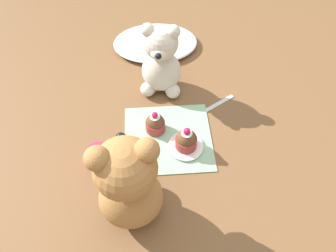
% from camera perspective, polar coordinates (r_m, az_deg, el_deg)
% --- Properties ---
extents(ground_plane, '(4.00, 4.00, 0.00)m').
position_cam_1_polar(ground_plane, '(0.90, 0.00, -2.16)').
color(ground_plane, brown).
extents(knitted_placemat, '(0.24, 0.23, 0.01)m').
position_cam_1_polar(knitted_placemat, '(0.90, 0.00, -2.05)').
color(knitted_placemat, '#8EBC99').
rests_on(knitted_placemat, ground_plane).
extents(tulle_cloth, '(0.29, 0.21, 0.03)m').
position_cam_1_polar(tulle_cloth, '(1.16, -2.21, 14.31)').
color(tulle_cloth, white).
rests_on(tulle_cloth, ground_plane).
extents(teddy_bear_cream, '(0.13, 0.13, 0.23)m').
position_cam_1_polar(teddy_bear_cream, '(0.95, -1.22, 11.10)').
color(teddy_bear_cream, beige).
rests_on(teddy_bear_cream, ground_plane).
extents(teddy_bear_tan, '(0.15, 0.15, 0.28)m').
position_cam_1_polar(teddy_bear_tan, '(0.68, -6.87, -10.17)').
color(teddy_bear_tan, '#A3703D').
rests_on(teddy_bear_tan, ground_plane).
extents(cupcake_near_cream_bear, '(0.05, 0.05, 0.07)m').
position_cam_1_polar(cupcake_near_cream_bear, '(0.89, -2.25, 0.46)').
color(cupcake_near_cream_bear, '#993333').
rests_on(cupcake_near_cream_bear, knitted_placemat).
extents(saucer_plate, '(0.09, 0.09, 0.01)m').
position_cam_1_polar(saucer_plate, '(0.88, 3.11, -3.50)').
color(saucer_plate, white).
rests_on(saucer_plate, knitted_placemat).
extents(cupcake_near_tan_bear, '(0.06, 0.06, 0.07)m').
position_cam_1_polar(cupcake_near_tan_bear, '(0.85, 3.19, -2.43)').
color(cupcake_near_tan_bear, '#993333').
rests_on(cupcake_near_tan_bear, saucer_plate).
extents(juice_glass, '(0.05, 0.05, 0.08)m').
position_cam_1_polar(juice_glass, '(0.84, -11.68, -5.51)').
color(juice_glass, '#DB3356').
rests_on(juice_glass, ground_plane).
extents(teaspoon, '(0.12, 0.08, 0.01)m').
position_cam_1_polar(teaspoon, '(0.98, 8.36, 3.69)').
color(teaspoon, silver).
rests_on(teaspoon, ground_plane).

